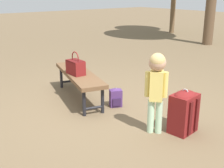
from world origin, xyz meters
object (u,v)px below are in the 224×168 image
Objects in this scene: handbag at (76,67)px; backpack_large at (184,111)px; backpack_small at (116,97)px; child_standing at (157,81)px; park_bench at (79,76)px.

handbag is 0.64× the size of backpack_large.
handbag reaches higher than backpack_large.
backpack_small is (0.58, 0.35, -0.42)m from handbag.
child_standing is (1.57, 0.17, 0.11)m from handbag.
backpack_small is (-1.20, -0.12, -0.13)m from backpack_large.
backpack_large is 1.21m from backpack_small.
backpack_small is (-0.99, 0.17, -0.53)m from child_standing.
park_bench is 0.72m from backpack_small.
park_bench is 1.61× the size of child_standing.
child_standing is at bearing -10.04° from backpack_small.
backpack_large is at bearing 14.77° from handbag.
handbag reaches higher than backpack_small.
handbag is 1.20× the size of backpack_small.
child_standing is 0.54m from backpack_large.
handbag is at bearing -59.69° from park_bench.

